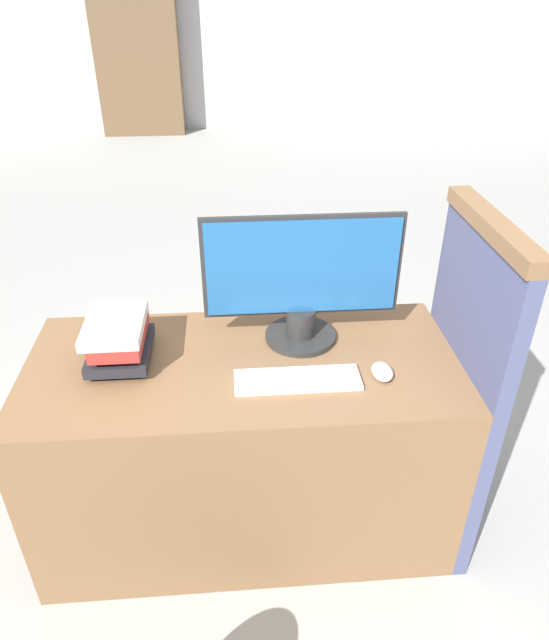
{
  "coord_description": "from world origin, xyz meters",
  "views": [
    {
      "loc": [
        -0.01,
        -1.2,
        1.83
      ],
      "look_at": [
        0.1,
        0.3,
        0.91
      ],
      "focal_mm": 32.0,
      "sensor_mm": 36.0,
      "label": 1
    }
  ],
  "objects": [
    {
      "name": "carrel_divider",
      "position": [
        0.74,
        0.29,
        0.62
      ],
      "size": [
        0.07,
        0.58,
        1.22
      ],
      "color": "#474C70",
      "rests_on": "ground_plane"
    },
    {
      "name": "bookshelf_far",
      "position": [
        -1.1,
        6.64,
        1.02
      ],
      "size": [
        1.03,
        0.32,
        2.04
      ],
      "color": "brown",
      "rests_on": "ground_plane"
    },
    {
      "name": "keyboard",
      "position": [
        0.17,
        0.21,
        0.74
      ],
      "size": [
        0.39,
        0.12,
        0.02
      ],
      "color": "silver",
      "rests_on": "desk"
    },
    {
      "name": "monitor",
      "position": [
        0.21,
        0.46,
        0.96
      ],
      "size": [
        0.65,
        0.25,
        0.45
      ],
      "color": "#282828",
      "rests_on": "desk"
    },
    {
      "name": "book_stack",
      "position": [
        -0.39,
        0.37,
        0.81
      ],
      "size": [
        0.19,
        0.27,
        0.16
      ],
      "color": "#232328",
      "rests_on": "desk"
    },
    {
      "name": "ground_plane",
      "position": [
        0.0,
        0.0,
        0.0
      ],
      "size": [
        20.0,
        20.0,
        0.0
      ],
      "primitive_type": "plane",
      "color": "#9E9E99"
    },
    {
      "name": "wall_back",
      "position": [
        0.0,
        6.88,
        1.4
      ],
      "size": [
        12.0,
        0.06,
        2.8
      ],
      "color": "silver",
      "rests_on": "ground_plane"
    },
    {
      "name": "mouse",
      "position": [
        0.44,
        0.22,
        0.75
      ],
      "size": [
        0.07,
        0.1,
        0.03
      ],
      "color": "silver",
      "rests_on": "desk"
    },
    {
      "name": "desk",
      "position": [
        0.0,
        0.33,
        0.37
      ],
      "size": [
        1.42,
        0.66,
        0.73
      ],
      "color": "brown",
      "rests_on": "ground_plane"
    }
  ]
}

